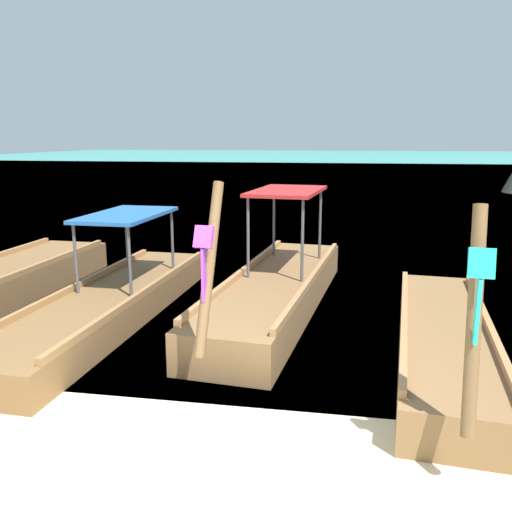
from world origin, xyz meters
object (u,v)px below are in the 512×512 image
at_px(longtail_boat_yellow_ribbon, 6,281).
at_px(longtail_boat_violet_ribbon, 277,290).
at_px(longtail_boat_pink_ribbon, 110,302).
at_px(longtail_boat_turquoise_ribbon, 444,340).

height_order(longtail_boat_yellow_ribbon, longtail_boat_violet_ribbon, longtail_boat_yellow_ribbon).
xyz_separation_m(longtail_boat_pink_ribbon, longtail_boat_violet_ribbon, (2.58, 0.98, 0.05)).
bearing_deg(longtail_boat_pink_ribbon, longtail_boat_violet_ribbon, 20.82).
relative_size(longtail_boat_yellow_ribbon, longtail_boat_turquoise_ribbon, 1.01).
bearing_deg(longtail_boat_yellow_ribbon, longtail_boat_turquoise_ribbon, -12.26).
distance_m(longtail_boat_yellow_ribbon, longtail_boat_turquoise_ribbon, 7.66).
relative_size(longtail_boat_pink_ribbon, longtail_boat_turquoise_ribbon, 1.20).
xyz_separation_m(longtail_boat_pink_ribbon, longtail_boat_turquoise_ribbon, (5.04, -0.75, -0.03)).
distance_m(longtail_boat_violet_ribbon, longtail_boat_turquoise_ribbon, 3.01).
distance_m(longtail_boat_yellow_ribbon, longtail_boat_violet_ribbon, 5.02).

